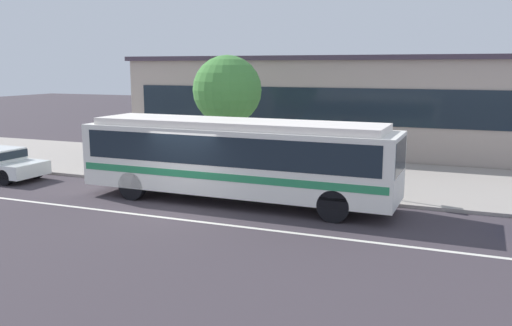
% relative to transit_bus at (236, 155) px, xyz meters
% --- Properties ---
extents(ground_plane, '(120.00, 120.00, 0.00)m').
position_rel_transit_bus_xyz_m(ground_plane, '(-1.39, -1.84, -1.65)').
color(ground_plane, '#3B343A').
extents(sidewalk_slab, '(60.00, 8.00, 0.12)m').
position_rel_transit_bus_xyz_m(sidewalk_slab, '(-1.39, 5.35, -1.59)').
color(sidewalk_slab, '#9D938B').
rests_on(sidewalk_slab, ground_plane).
extents(lane_stripe_center, '(56.00, 0.16, 0.01)m').
position_rel_transit_bus_xyz_m(lane_stripe_center, '(-1.39, -2.64, -1.65)').
color(lane_stripe_center, silver).
rests_on(lane_stripe_center, ground_plane).
extents(transit_bus, '(11.02, 2.64, 2.84)m').
position_rel_transit_bus_xyz_m(transit_bus, '(0.00, 0.00, 0.00)').
color(transit_bus, white).
rests_on(transit_bus, ground_plane).
extents(pedestrian_waiting_near_sign, '(0.39, 0.39, 1.68)m').
position_rel_transit_bus_xyz_m(pedestrian_waiting_near_sign, '(-2.54, 1.75, -0.55)').
color(pedestrian_waiting_near_sign, '#765C56').
rests_on(pedestrian_waiting_near_sign, sidewalk_slab).
extents(pedestrian_walking_along_curb, '(0.40, 0.40, 1.61)m').
position_rel_transit_bus_xyz_m(pedestrian_walking_along_curb, '(1.13, 2.60, -0.59)').
color(pedestrian_walking_along_curb, '#7A6758').
rests_on(pedestrian_walking_along_curb, sidewalk_slab).
extents(pedestrian_standing_by_tree, '(0.48, 0.48, 1.66)m').
position_rel_transit_bus_xyz_m(pedestrian_standing_by_tree, '(0.22, 3.07, -0.56)').
color(pedestrian_standing_by_tree, '#3C3E3B').
rests_on(pedestrian_standing_by_tree, sidewalk_slab).
extents(bus_stop_sign, '(0.10, 0.44, 2.42)m').
position_rel_transit_bus_xyz_m(bus_stop_sign, '(4.54, 2.06, 0.02)').
color(bus_stop_sign, gray).
rests_on(bus_stop_sign, sidewalk_slab).
extents(street_tree_near_stop, '(2.99, 2.99, 5.01)m').
position_rel_transit_bus_xyz_m(street_tree_near_stop, '(-2.54, 4.76, 1.95)').
color(street_tree_near_stop, brown).
rests_on(street_tree_near_stop, sidewalk_slab).
extents(station_building, '(22.04, 6.41, 5.18)m').
position_rel_transit_bus_xyz_m(station_building, '(0.06, 12.42, 0.95)').
color(station_building, '#AC9C91').
rests_on(station_building, ground_plane).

